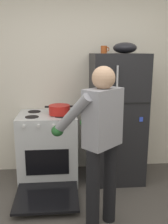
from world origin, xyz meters
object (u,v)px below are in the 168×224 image
at_px(stove_range, 48,148).
at_px(coffee_mug, 104,50).
at_px(refrigerator, 116,118).
at_px(person_cook, 99,135).
at_px(mixing_bowl, 125,48).
at_px(red_pot, 59,110).

relative_size(stove_range, coffee_mug, 10.99).
height_order(refrigerator, stove_range, refrigerator).
relative_size(person_cook, mixing_bowl, 5.28).
xyz_separation_m(person_cook, mixing_bowl, (0.46, 1.01, 0.81)).
height_order(person_cook, coffee_mug, coffee_mug).
bearing_deg(stove_range, person_cook, -61.37).
xyz_separation_m(refrigerator, coffee_mug, (-0.18, 0.05, 0.90)).
xyz_separation_m(person_cook, red_pot, (-0.38, 0.96, 0.03)).
height_order(red_pot, coffee_mug, coffee_mug).
bearing_deg(red_pot, refrigerator, 3.73).
height_order(red_pot, mixing_bowl, mixing_bowl).
distance_m(refrigerator, mixing_bowl, 0.92).
bearing_deg(coffee_mug, person_cook, -100.94).
bearing_deg(mixing_bowl, coffee_mug, 169.01).
bearing_deg(red_pot, person_cook, -68.35).
bearing_deg(person_cook, coffee_mug, 79.06).
xyz_separation_m(coffee_mug, mixing_bowl, (0.26, -0.05, 0.02)).
relative_size(red_pot, coffee_mug, 3.31).
distance_m(stove_range, red_pot, 0.56).
relative_size(refrigerator, stove_range, 1.38).
height_order(stove_range, mixing_bowl, mixing_bowl).
distance_m(refrigerator, red_pot, 0.78).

